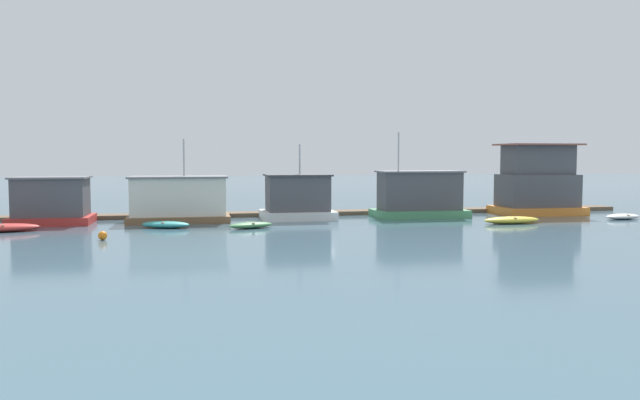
% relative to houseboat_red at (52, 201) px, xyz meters
% --- Properties ---
extents(ground_plane, '(200.00, 200.00, 0.00)m').
position_rel_houseboat_red_xyz_m(ground_plane, '(18.07, 0.24, -1.50)').
color(ground_plane, '#426070').
extents(dock_walkway, '(51.00, 1.77, 0.30)m').
position_rel_houseboat_red_xyz_m(dock_walkway, '(18.07, 2.78, -1.35)').
color(dock_walkway, brown).
rests_on(dock_walkway, ground_plane).
extents(houseboat_red, '(5.13, 3.86, 3.15)m').
position_rel_houseboat_red_xyz_m(houseboat_red, '(0.00, 0.00, 0.00)').
color(houseboat_red, red).
rests_on(houseboat_red, ground_plane).
extents(houseboat_brown, '(6.85, 4.04, 5.68)m').
position_rel_houseboat_red_xyz_m(houseboat_brown, '(8.26, -0.09, 0.03)').
color(houseboat_brown, brown).
rests_on(houseboat_brown, ground_plane).
extents(houseboat_white, '(5.18, 3.86, 5.36)m').
position_rel_houseboat_red_xyz_m(houseboat_white, '(16.56, -0.06, -0.00)').
color(houseboat_white, white).
rests_on(houseboat_white, ground_plane).
extents(houseboat_green, '(6.86, 3.45, 6.25)m').
position_rel_houseboat_red_xyz_m(houseboat_green, '(25.70, -0.25, 0.10)').
color(houseboat_green, '#4C9360').
rests_on(houseboat_green, ground_plane).
extents(houseboat_orange, '(6.46, 4.14, 5.46)m').
position_rel_houseboat_red_xyz_m(houseboat_orange, '(35.44, -0.00, 0.91)').
color(houseboat_orange, orange).
rests_on(houseboat_orange, ground_plane).
extents(dinghy_red, '(4.30, 2.01, 0.48)m').
position_rel_houseboat_red_xyz_m(dinghy_red, '(-1.88, -4.03, -1.26)').
color(dinghy_red, red).
rests_on(dinghy_red, ground_plane).
extents(dinghy_teal, '(3.33, 2.19, 0.43)m').
position_rel_houseboat_red_xyz_m(dinghy_teal, '(7.52, -3.89, -1.28)').
color(dinghy_teal, teal).
rests_on(dinghy_teal, ground_plane).
extents(dinghy_green, '(3.10, 1.97, 0.39)m').
position_rel_houseboat_red_xyz_m(dinghy_green, '(12.76, -5.12, -1.30)').
color(dinghy_green, '#47844C').
rests_on(dinghy_green, ground_plane).
extents(dinghy_yellow, '(3.98, 1.32, 0.48)m').
position_rel_houseboat_red_xyz_m(dinghy_yellow, '(30.16, -5.84, -1.26)').
color(dinghy_yellow, yellow).
rests_on(dinghy_yellow, ground_plane).
extents(dinghy_white, '(2.93, 1.66, 0.38)m').
position_rel_houseboat_red_xyz_m(dinghy_white, '(39.45, -4.70, -1.31)').
color(dinghy_white, white).
rests_on(dinghy_white, ground_plane).
extents(buoy_orange, '(0.48, 0.48, 0.48)m').
position_rel_houseboat_red_xyz_m(buoy_orange, '(4.45, -9.04, -1.26)').
color(buoy_orange, orange).
rests_on(buoy_orange, ground_plane).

